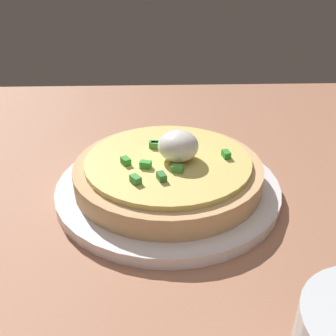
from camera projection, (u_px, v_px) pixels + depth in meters
dining_table at (139, 213)px, 46.69cm from camera, size 93.14×88.74×3.34cm
plate at (168, 187)px, 47.48cm from camera, size 27.46×27.46×1.42cm
pizza at (168, 170)px, 46.24cm from camera, size 22.81×22.81×6.85cm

